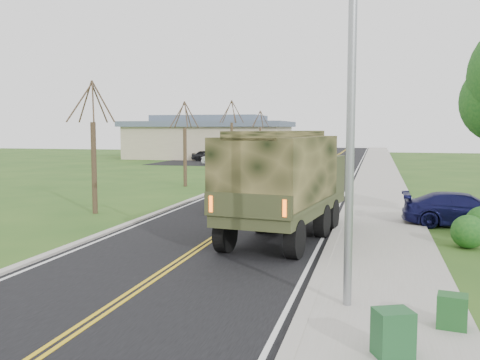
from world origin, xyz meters
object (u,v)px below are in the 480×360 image
(military_truck, at_px, (285,178))
(sedan_silver, at_px, (247,175))
(suv_champagne, at_px, (242,193))
(utility_box_near, at_px, (393,333))
(utility_box_far, at_px, (452,311))
(pickup_navy, at_px, (463,210))

(military_truck, distance_m, sedan_silver, 17.81)
(suv_champagne, xyz_separation_m, utility_box_near, (6.71, -16.33, -0.22))
(utility_box_near, height_order, utility_box_far, utility_box_near)
(suv_champagne, distance_m, pickup_navy, 10.13)
(sedan_silver, height_order, utility_box_far, sedan_silver)
(military_truck, relative_size, pickup_navy, 1.70)
(sedan_silver, height_order, utility_box_near, sedan_silver)
(suv_champagne, distance_m, utility_box_far, 16.67)
(suv_champagne, relative_size, pickup_navy, 1.11)
(military_truck, bearing_deg, pickup_navy, 41.07)
(sedan_silver, bearing_deg, military_truck, -73.98)
(military_truck, bearing_deg, sedan_silver, 115.71)
(utility_box_far, bearing_deg, suv_champagne, 127.52)
(utility_box_near, distance_m, utility_box_far, 1.99)
(utility_box_near, bearing_deg, utility_box_far, 30.75)
(pickup_navy, bearing_deg, military_truck, 123.21)
(suv_champagne, bearing_deg, military_truck, -68.56)
(pickup_navy, bearing_deg, sedan_silver, 43.30)
(military_truck, height_order, utility_box_far, military_truck)
(pickup_navy, relative_size, utility_box_near, 5.85)
(pickup_navy, relative_size, utility_box_far, 7.20)
(military_truck, height_order, pickup_navy, military_truck)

